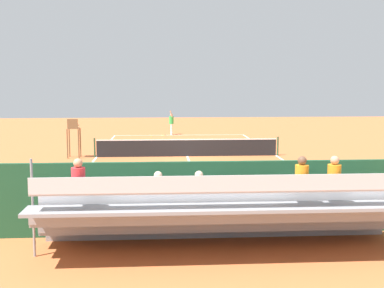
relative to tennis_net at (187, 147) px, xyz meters
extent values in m
plane|color=#BC6033|center=(0.00, 0.00, -0.50)|extent=(60.00, 60.00, 0.00)
cube|color=white|center=(0.00, -11.00, -0.50)|extent=(10.00, 0.10, 0.01)
cube|color=white|center=(0.00, 11.00, -0.50)|extent=(10.00, 0.10, 0.01)
cube|color=white|center=(-5.00, 0.00, -0.50)|extent=(0.10, 22.00, 0.01)
cube|color=white|center=(5.00, 0.00, -0.50)|extent=(0.10, 22.00, 0.01)
cube|color=white|center=(0.00, -6.05, -0.50)|extent=(7.50, 0.10, 0.01)
cube|color=white|center=(0.00, 6.05, -0.50)|extent=(7.50, 0.10, 0.01)
cube|color=white|center=(0.00, 0.00, -0.50)|extent=(0.10, 12.10, 0.01)
cube|color=white|center=(0.00, -11.00, -0.50)|extent=(0.10, 0.30, 0.01)
cube|color=black|center=(0.00, 0.00, -0.05)|extent=(10.00, 0.02, 0.91)
cube|color=white|center=(0.00, 0.00, 0.44)|extent=(10.00, 0.04, 0.06)
cylinder|color=#2D5133|center=(-5.10, 0.00, 0.03)|extent=(0.10, 0.10, 1.07)
cylinder|color=#2D5133|center=(5.10, 0.00, 0.03)|extent=(0.10, 0.10, 1.07)
cube|color=#1E4C2D|center=(0.00, 14.00, 0.50)|extent=(18.00, 0.16, 2.00)
cube|color=gray|center=(0.00, 14.35, -0.28)|extent=(9.00, 0.10, 0.45)
cube|color=gray|center=(0.00, 14.70, -0.09)|extent=(9.00, 0.80, 0.08)
cube|color=gray|center=(0.00, 14.32, -0.28)|extent=(9.00, 0.04, 0.45)
cube|color=silver|center=(0.00, 14.80, 0.33)|extent=(8.60, 0.36, 0.04)
cube|color=silver|center=(0.00, 14.98, 0.53)|extent=(8.60, 0.03, 0.36)
cube|color=gray|center=(0.00, 15.50, 0.36)|extent=(9.00, 0.80, 0.08)
cube|color=gray|center=(0.00, 15.12, 0.17)|extent=(9.00, 0.04, 0.45)
cube|color=silver|center=(0.00, 15.60, 0.78)|extent=(8.60, 0.36, 0.04)
cube|color=silver|center=(0.00, 15.78, 0.98)|extent=(8.60, 0.03, 0.36)
cube|color=gray|center=(0.00, 16.30, 0.81)|extent=(9.00, 0.80, 0.08)
cube|color=gray|center=(0.00, 15.92, 0.62)|extent=(9.00, 0.04, 0.45)
cube|color=silver|center=(0.00, 16.40, 1.23)|extent=(8.60, 0.36, 0.04)
cube|color=silver|center=(0.00, 16.58, 1.43)|extent=(8.60, 0.03, 0.36)
cylinder|color=gray|center=(4.50, 15.50, 0.67)|extent=(0.06, 0.06, 2.35)
cube|color=#2D2D33|center=(-1.78, 14.63, 0.37)|extent=(0.32, 0.40, 0.12)
cylinder|color=#9399A3|center=(-1.78, 14.75, 0.65)|extent=(0.30, 0.30, 0.45)
sphere|color=#8C6647|center=(-1.78, 14.75, 0.98)|extent=(0.20, 0.20, 0.20)
cube|color=#2D2D33|center=(-2.39, 16.23, 1.27)|extent=(0.32, 0.40, 0.12)
cylinder|color=orange|center=(-2.39, 16.35, 1.55)|extent=(0.30, 0.30, 0.45)
sphere|color=tan|center=(-2.39, 16.35, 1.88)|extent=(0.20, 0.20, 0.20)
cube|color=#2D2D33|center=(1.56, 15.43, 0.82)|extent=(0.32, 0.40, 0.12)
cylinder|color=blue|center=(1.56, 15.55, 1.10)|extent=(0.30, 0.30, 0.45)
sphere|color=beige|center=(1.56, 15.55, 1.43)|extent=(0.20, 0.20, 0.20)
cube|color=#2D2D33|center=(-1.64, 16.23, 1.27)|extent=(0.32, 0.40, 0.12)
cylinder|color=orange|center=(-1.64, 16.35, 1.55)|extent=(0.30, 0.30, 0.45)
sphere|color=brown|center=(-1.64, 16.35, 1.88)|extent=(0.20, 0.20, 0.20)
cube|color=#2D2D33|center=(-0.54, 14.63, 0.37)|extent=(0.32, 0.40, 0.12)
cylinder|color=purple|center=(-0.54, 14.75, 0.65)|extent=(0.30, 0.30, 0.45)
sphere|color=brown|center=(-0.54, 14.75, 0.98)|extent=(0.20, 0.20, 0.20)
cube|color=#2D2D33|center=(0.60, 15.43, 0.82)|extent=(0.32, 0.40, 0.12)
cylinder|color=orange|center=(0.60, 15.55, 1.10)|extent=(0.30, 0.30, 0.45)
sphere|color=beige|center=(0.60, 15.55, 1.43)|extent=(0.20, 0.20, 0.20)
cube|color=#2D2D33|center=(3.28, 16.23, 1.27)|extent=(0.32, 0.40, 0.12)
cylinder|color=red|center=(3.28, 16.35, 1.55)|extent=(0.30, 0.30, 0.45)
sphere|color=tan|center=(3.28, 16.35, 1.88)|extent=(0.20, 0.20, 0.20)
cylinder|color=brown|center=(5.90, -0.23, 0.30)|extent=(0.07, 0.07, 1.60)
cylinder|color=brown|center=(6.50, -0.23, 0.30)|extent=(0.07, 0.07, 1.60)
cylinder|color=brown|center=(5.90, 0.37, 0.30)|extent=(0.07, 0.07, 1.60)
cylinder|color=brown|center=(6.50, 0.37, 0.30)|extent=(0.07, 0.07, 1.60)
cube|color=brown|center=(6.20, 0.07, 1.13)|extent=(0.56, 0.56, 0.06)
cube|color=brown|center=(6.20, 0.31, 1.40)|extent=(0.56, 0.06, 0.48)
cube|color=brown|center=(5.94, 0.07, 1.28)|extent=(0.04, 0.48, 0.04)
cube|color=brown|center=(6.46, 0.07, 1.28)|extent=(0.04, 0.48, 0.04)
cube|color=#234C2D|center=(-3.20, 13.20, -0.05)|extent=(1.80, 0.40, 0.05)
cylinder|color=#234C2D|center=(-3.95, 13.20, -0.28)|extent=(0.06, 0.06, 0.45)
cylinder|color=#234C2D|center=(-2.45, 13.20, -0.28)|extent=(0.06, 0.06, 0.45)
cube|color=#234C2D|center=(-3.20, 13.38, 0.25)|extent=(1.80, 0.04, 0.36)
cube|color=black|center=(-1.34, 13.40, -0.32)|extent=(0.90, 0.36, 0.36)
cylinder|color=white|center=(0.60, -11.41, -0.08)|extent=(0.14, 0.14, 0.85)
cylinder|color=white|center=(0.62, -11.19, -0.08)|extent=(0.14, 0.14, 0.85)
cylinder|color=green|center=(0.61, -11.30, 0.65)|extent=(0.38, 0.38, 0.60)
sphere|color=tan|center=(0.61, -11.30, 1.06)|extent=(0.22, 0.22, 0.22)
cylinder|color=tan|center=(0.62, -11.08, 1.15)|extent=(0.25, 0.11, 0.55)
cylinder|color=tan|center=(0.60, -11.52, 0.68)|extent=(0.10, 0.10, 0.50)
cylinder|color=black|center=(1.13, -10.95, -0.49)|extent=(0.18, 0.25, 0.03)
torus|color=#D8CC4C|center=(1.27, -10.72, -0.49)|extent=(0.42, 0.42, 0.02)
cylinder|color=white|center=(1.27, -10.72, -0.49)|extent=(0.25, 0.25, 0.00)
sphere|color=#CCDB33|center=(2.17, -10.02, -0.47)|extent=(0.07, 0.07, 0.07)
camera|label=1|loc=(1.51, 26.93, 3.62)|focal=45.86mm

